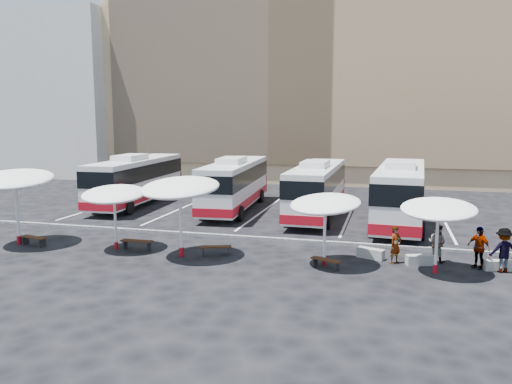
% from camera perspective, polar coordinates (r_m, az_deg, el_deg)
% --- Properties ---
extents(ground, '(120.00, 120.00, 0.00)m').
position_cam_1_polar(ground, '(27.04, -3.71, -5.43)').
color(ground, black).
rests_on(ground, ground).
extents(sandstone_building, '(42.00, 18.25, 29.60)m').
position_cam_1_polar(sandstone_building, '(57.69, 6.70, 14.46)').
color(sandstone_building, tan).
rests_on(sandstone_building, ground).
extents(apartment_block, '(14.00, 14.00, 18.00)m').
position_cam_1_polar(apartment_block, '(64.27, -19.89, 10.15)').
color(apartment_block, beige).
rests_on(apartment_block, ground).
extents(curb_divider, '(34.00, 0.25, 0.15)m').
position_cam_1_polar(curb_divider, '(27.48, -3.38, -5.04)').
color(curb_divider, black).
rests_on(curb_divider, ground).
extents(bay_lines, '(24.15, 12.00, 0.01)m').
position_cam_1_polar(bay_lines, '(34.53, 0.55, -2.38)').
color(bay_lines, white).
rests_on(bay_lines, ground).
extents(bus_0, '(3.31, 12.26, 3.85)m').
position_cam_1_polar(bus_0, '(38.65, -13.44, 1.49)').
color(bus_0, silver).
rests_on(bus_0, ground).
extents(bus_1, '(3.43, 12.16, 3.81)m').
position_cam_1_polar(bus_1, '(35.49, -2.40, 1.08)').
color(bus_1, silver).
rests_on(bus_1, ground).
extents(bus_2, '(2.84, 11.87, 3.76)m').
position_cam_1_polar(bus_2, '(33.46, 7.01, 0.54)').
color(bus_2, silver).
rests_on(bus_2, ground).
extents(bus_3, '(3.46, 12.68, 3.98)m').
position_cam_1_polar(bus_3, '(31.92, 16.21, 0.09)').
color(bus_3, silver).
rests_on(bus_3, ground).
extents(sunshade_0, '(4.94, 4.97, 3.98)m').
position_cam_1_polar(sunshade_0, '(28.17, -25.83, 1.29)').
color(sunshade_0, silver).
rests_on(sunshade_0, ground).
extents(sunshade_1, '(3.76, 3.79, 3.25)m').
position_cam_1_polar(sunshade_1, '(25.45, -15.90, -0.26)').
color(sunshade_1, silver).
rests_on(sunshade_1, ground).
extents(sunshade_2, '(4.00, 4.05, 3.85)m').
position_cam_1_polar(sunshade_2, '(23.35, -8.68, 0.47)').
color(sunshade_2, silver).
rests_on(sunshade_2, ground).
extents(sunshade_3, '(4.03, 4.05, 3.24)m').
position_cam_1_polar(sunshade_3, '(21.96, 7.92, -1.38)').
color(sunshade_3, silver).
rests_on(sunshade_3, ground).
extents(sunshade_4, '(3.43, 3.47, 3.21)m').
position_cam_1_polar(sunshade_4, '(21.98, 20.12, -1.87)').
color(sunshade_4, silver).
rests_on(sunshade_4, ground).
extents(wood_bench_0, '(1.61, 0.73, 0.48)m').
position_cam_1_polar(wood_bench_0, '(27.98, -24.07, -4.91)').
color(wood_bench_0, black).
rests_on(wood_bench_0, ground).
extents(wood_bench_1, '(1.61, 0.45, 0.49)m').
position_cam_1_polar(wood_bench_1, '(25.47, -13.48, -5.64)').
color(wood_bench_1, black).
rests_on(wood_bench_1, ground).
extents(wood_bench_2, '(1.53, 0.87, 0.45)m').
position_cam_1_polar(wood_bench_2, '(23.89, -4.62, -6.43)').
color(wood_bench_2, black).
rests_on(wood_bench_2, ground).
extents(wood_bench_3, '(1.40, 0.88, 0.42)m').
position_cam_1_polar(wood_bench_3, '(22.02, 7.98, -7.85)').
color(wood_bench_3, black).
rests_on(wood_bench_3, ground).
extents(conc_bench_0, '(1.33, 0.85, 0.47)m').
position_cam_1_polar(conc_bench_0, '(23.97, 12.96, -6.85)').
color(conc_bench_0, gray).
rests_on(conc_bench_0, ground).
extents(conc_bench_1, '(1.28, 0.78, 0.46)m').
position_cam_1_polar(conc_bench_1, '(23.50, 18.24, -7.39)').
color(conc_bench_1, gray).
rests_on(conc_bench_1, ground).
extents(conc_bench_2, '(1.23, 0.62, 0.44)m').
position_cam_1_polar(conc_bench_2, '(23.95, 25.98, -7.55)').
color(conc_bench_2, gray).
rests_on(conc_bench_2, ground).
extents(passenger_0, '(0.72, 0.73, 1.69)m').
position_cam_1_polar(passenger_0, '(23.30, 15.67, -5.84)').
color(passenger_0, black).
rests_on(passenger_0, ground).
extents(passenger_1, '(1.06, 1.00, 1.73)m').
position_cam_1_polar(passenger_1, '(24.12, 20.04, -5.52)').
color(passenger_1, black).
rests_on(passenger_1, ground).
extents(passenger_2, '(1.09, 1.08, 1.85)m').
position_cam_1_polar(passenger_2, '(23.74, 24.10, -5.81)').
color(passenger_2, black).
rests_on(passenger_2, ground).
extents(passenger_3, '(1.38, 1.02, 1.91)m').
position_cam_1_polar(passenger_3, '(23.55, 26.41, -5.99)').
color(passenger_3, black).
rests_on(passenger_3, ground).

